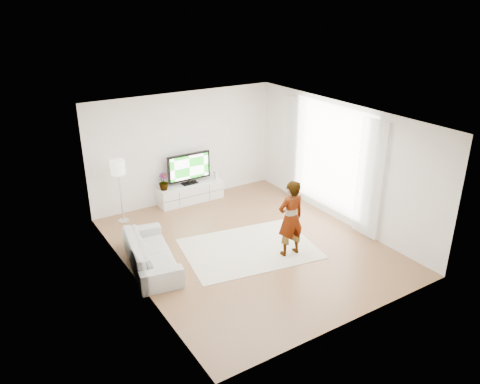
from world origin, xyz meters
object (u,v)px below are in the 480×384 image
television (189,168)px  sofa (151,252)px  floor_lamp (118,170)px  media_console (191,193)px  player (291,218)px  rug (249,249)px

television → sofa: television is taller
floor_lamp → media_console: bearing=5.8°
player → sofa: bearing=-20.0°
rug → sofa: bearing=166.5°
sofa → media_console: bearing=-30.4°
media_console → sofa: 3.18m
media_console → floor_lamp: bearing=-174.2°
rug → floor_lamp: bearing=123.8°
floor_lamp → television: bearing=6.6°
media_console → player: (0.51, -3.50, 0.58)m
sofa → floor_lamp: size_ratio=1.35×
sofa → rug: bearing=-93.3°
television → player: 3.57m
rug → sofa: size_ratio=1.32×
player → floor_lamp: (-2.39, 3.31, 0.47)m
media_console → player: bearing=-81.7°
media_console → player: player is taller
media_console → television: (0.00, 0.03, 0.68)m
television → rug: bearing=-91.4°
media_console → sofa: sofa is taller
media_console → rug: (-0.07, -2.89, -0.23)m
player → television: bearing=-78.8°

